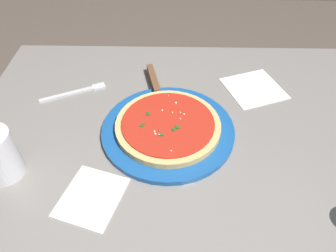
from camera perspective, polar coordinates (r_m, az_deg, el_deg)
The scene contains 8 objects.
ground_plane at distance 1.43m, azimuth 2.19°, elevation -21.12°, with size 5.00×5.00×0.00m, color brown.
restaurant_table at distance 0.93m, azimuth 3.17°, elevation -5.61°, with size 1.12×0.75×0.73m.
serving_plate at distance 0.80m, azimuth -0.00°, elevation -0.68°, with size 0.33×0.33×0.01m, color #195199.
pizza at distance 0.79m, azimuth -0.00°, elevation 0.15°, with size 0.26×0.26×0.02m.
pizza_server at distance 0.92m, azimuth -2.13°, elevation 6.78°, with size 0.09×0.22×0.01m.
napkin_folded_right at distance 0.97m, azimuth 14.85°, elevation 6.41°, with size 0.15×0.15×0.00m, color white.
napkin_loose_left at distance 0.71m, azimuth -13.29°, elevation -12.03°, with size 0.12×0.13×0.00m, color white.
fork at distance 0.96m, azimuth -15.69°, elevation 5.82°, with size 0.18×0.09×0.00m.
Camera 1 is at (0.04, 0.60, 1.30)m, focal length 34.68 mm.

